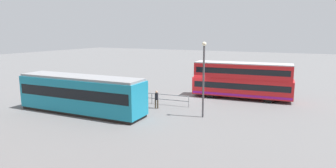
% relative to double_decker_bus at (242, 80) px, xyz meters
% --- Properties ---
extents(ground_plane, '(160.00, 160.00, 0.00)m').
position_rel_double_decker_bus_xyz_m(ground_plane, '(4.95, 1.71, -2.01)').
color(ground_plane, slate).
extents(double_decker_bus, '(10.65, 3.44, 3.92)m').
position_rel_double_decker_bus_xyz_m(double_decker_bus, '(0.00, 0.00, 0.00)').
color(double_decker_bus, red).
rests_on(double_decker_bus, ground).
extents(tram_yellow, '(12.28, 3.09, 3.34)m').
position_rel_double_decker_bus_xyz_m(tram_yellow, '(11.57, 12.15, -0.28)').
color(tram_yellow, teal).
rests_on(tram_yellow, ground).
extents(pedestrian_near_railing, '(0.43, 0.43, 1.77)m').
position_rel_double_decker_bus_xyz_m(pedestrian_near_railing, '(8.14, 7.28, -0.98)').
color(pedestrian_near_railing, '#4C3F2D').
rests_on(pedestrian_near_railing, ground).
extents(pedestrian_crossing, '(0.41, 0.41, 1.71)m').
position_rel_double_decker_bus_xyz_m(pedestrian_crossing, '(6.23, 7.87, -1.02)').
color(pedestrian_crossing, '#4C3F2D').
rests_on(pedestrian_crossing, ground).
extents(pedestrian_railing, '(7.90, 0.69, 1.08)m').
position_rel_double_decker_bus_xyz_m(pedestrian_railing, '(7.59, 6.38, -1.27)').
color(pedestrian_railing, gray).
rests_on(pedestrian_railing, ground).
extents(info_sign, '(1.30, 0.13, 2.36)m').
position_rel_double_decker_bus_xyz_m(info_sign, '(12.68, 6.75, -0.35)').
color(info_sign, slate).
rests_on(info_sign, ground).
extents(street_lamp, '(0.36, 0.36, 6.38)m').
position_rel_double_decker_bus_xyz_m(street_lamp, '(1.32, 8.62, 1.75)').
color(street_lamp, '#4C4C51').
rests_on(street_lamp, ground).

